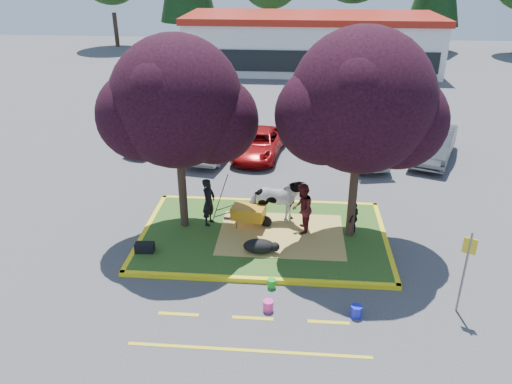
# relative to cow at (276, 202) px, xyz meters

# --- Properties ---
(ground) EXTENTS (90.00, 90.00, 0.00)m
(ground) POSITION_rel_cow_xyz_m (-0.38, -0.79, -0.98)
(ground) COLOR #424244
(ground) RESTS_ON ground
(median_island) EXTENTS (8.00, 5.00, 0.15)m
(median_island) POSITION_rel_cow_xyz_m (-0.38, -0.79, -0.90)
(median_island) COLOR #244B17
(median_island) RESTS_ON ground
(curb_near) EXTENTS (8.30, 0.16, 0.15)m
(curb_near) POSITION_rel_cow_xyz_m (-0.38, -3.37, -0.90)
(curb_near) COLOR yellow
(curb_near) RESTS_ON ground
(curb_far) EXTENTS (8.30, 0.16, 0.15)m
(curb_far) POSITION_rel_cow_xyz_m (-0.38, 1.79, -0.90)
(curb_far) COLOR yellow
(curb_far) RESTS_ON ground
(curb_left) EXTENTS (0.16, 5.30, 0.15)m
(curb_left) POSITION_rel_cow_xyz_m (-4.46, -0.79, -0.90)
(curb_left) COLOR yellow
(curb_left) RESTS_ON ground
(curb_right) EXTENTS (0.16, 5.30, 0.15)m
(curb_right) POSITION_rel_cow_xyz_m (3.70, -0.79, -0.90)
(curb_right) COLOR yellow
(curb_right) RESTS_ON ground
(straw_bedding) EXTENTS (4.20, 3.00, 0.01)m
(straw_bedding) POSITION_rel_cow_xyz_m (0.22, -0.79, -0.82)
(straw_bedding) COLOR #D0B455
(straw_bedding) RESTS_ON median_island
(tree_purple_left) EXTENTS (5.06, 4.20, 6.51)m
(tree_purple_left) POSITION_rel_cow_xyz_m (-3.16, -0.41, 3.38)
(tree_purple_left) COLOR black
(tree_purple_left) RESTS_ON median_island
(tree_purple_right) EXTENTS (5.30, 4.40, 6.82)m
(tree_purple_right) POSITION_rel_cow_xyz_m (2.54, -0.61, 3.58)
(tree_purple_right) COLOR black
(tree_purple_right) RESTS_ON median_island
(fire_lane_stripe_a) EXTENTS (1.10, 0.12, 0.01)m
(fire_lane_stripe_a) POSITION_rel_cow_xyz_m (-2.38, -4.99, -0.98)
(fire_lane_stripe_a) COLOR yellow
(fire_lane_stripe_a) RESTS_ON ground
(fire_lane_stripe_b) EXTENTS (1.10, 0.12, 0.01)m
(fire_lane_stripe_b) POSITION_rel_cow_xyz_m (-0.38, -4.99, -0.98)
(fire_lane_stripe_b) COLOR yellow
(fire_lane_stripe_b) RESTS_ON ground
(fire_lane_stripe_c) EXTENTS (1.10, 0.12, 0.01)m
(fire_lane_stripe_c) POSITION_rel_cow_xyz_m (1.62, -4.99, -0.98)
(fire_lane_stripe_c) COLOR yellow
(fire_lane_stripe_c) RESTS_ON ground
(fire_lane_long) EXTENTS (6.00, 0.10, 0.01)m
(fire_lane_long) POSITION_rel_cow_xyz_m (-0.38, -6.19, -0.98)
(fire_lane_long) COLOR yellow
(fire_lane_long) RESTS_ON ground
(retail_building) EXTENTS (20.40, 8.40, 4.40)m
(retail_building) POSITION_rel_cow_xyz_m (1.62, 27.19, 1.27)
(retail_building) COLOR silver
(retail_building) RESTS_ON ground
(cow) EXTENTS (2.09, 1.22, 1.66)m
(cow) POSITION_rel_cow_xyz_m (0.00, 0.00, 0.00)
(cow) COLOR white
(cow) RESTS_ON median_island
(calf) EXTENTS (1.08, 0.68, 0.45)m
(calf) POSITION_rel_cow_xyz_m (-0.44, -1.97, -0.61)
(calf) COLOR black
(calf) RESTS_ON median_island
(handler) EXTENTS (0.57, 0.71, 1.70)m
(handler) POSITION_rel_cow_xyz_m (-2.33, -0.23, 0.02)
(handler) COLOR black
(handler) RESTS_ON median_island
(visitor_a) EXTENTS (0.75, 0.92, 1.77)m
(visitor_a) POSITION_rel_cow_xyz_m (0.89, -0.56, 0.06)
(visitor_a) COLOR #4F1618
(visitor_a) RESTS_ON median_island
(visitor_b) EXTENTS (0.57, 0.74, 1.18)m
(visitor_b) POSITION_rel_cow_xyz_m (2.63, -0.49, -0.24)
(visitor_b) COLOR black
(visitor_b) RESTS_ON median_island
(wheelbarrow) EXTENTS (2.02, 0.85, 0.76)m
(wheelbarrow) POSITION_rel_cow_xyz_m (-0.93, -0.30, -0.31)
(wheelbarrow) COLOR black
(wheelbarrow) RESTS_ON median_island
(gear_bag_dark) EXTENTS (0.61, 0.36, 0.30)m
(gear_bag_dark) POSITION_rel_cow_xyz_m (-4.08, -2.23, -0.68)
(gear_bag_dark) COLOR black
(gear_bag_dark) RESTS_ON median_island
(gear_bag_green) EXTENTS (0.43, 0.27, 0.23)m
(gear_bag_green) POSITION_rel_cow_xyz_m (-4.08, -2.16, -0.71)
(gear_bag_green) COLOR black
(gear_bag_green) RESTS_ON median_island
(sign_post) EXTENTS (0.32, 0.17, 2.43)m
(sign_post) POSITION_rel_cow_xyz_m (5.09, -4.22, 0.52)
(sign_post) COLOR slate
(sign_post) RESTS_ON ground
(bucket_green) EXTENTS (0.32, 0.32, 0.26)m
(bucket_green) POSITION_rel_cow_xyz_m (0.04, -3.59, -0.85)
(bucket_green) COLOR green
(bucket_green) RESTS_ON ground
(bucket_pink) EXTENTS (0.32, 0.32, 0.30)m
(bucket_pink) POSITION_rel_cow_xyz_m (0.00, -4.62, -0.83)
(bucket_pink) COLOR #F5369A
(bucket_pink) RESTS_ON ground
(bucket_blue) EXTENTS (0.35, 0.35, 0.33)m
(bucket_blue) POSITION_rel_cow_xyz_m (2.35, -4.68, -0.81)
(bucket_blue) COLOR #1B26D9
(bucket_blue) RESTS_ON ground
(car_black) EXTENTS (2.59, 3.77, 1.19)m
(car_black) POSITION_rel_cow_xyz_m (-6.39, 7.32, -0.38)
(car_black) COLOR black
(car_black) RESTS_ON ground
(car_silver) EXTENTS (2.40, 4.99, 1.58)m
(car_silver) POSITION_rel_cow_xyz_m (-3.34, 6.81, -0.19)
(car_silver) COLOR #9D9FA4
(car_silver) RESTS_ON ground
(car_red) EXTENTS (2.63, 4.65, 1.23)m
(car_red) POSITION_rel_cow_xyz_m (-1.14, 6.86, -0.37)
(car_red) COLOR #A10D0F
(car_red) RESTS_ON ground
(car_white) EXTENTS (2.67, 4.79, 1.31)m
(car_white) POSITION_rel_cow_xyz_m (3.65, 6.73, -0.32)
(car_white) COLOR silver
(car_white) RESTS_ON ground
(car_grey) EXTENTS (3.15, 4.88, 1.52)m
(car_grey) POSITION_rel_cow_xyz_m (7.03, 7.07, -0.22)
(car_grey) COLOR #505357
(car_grey) RESTS_ON ground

